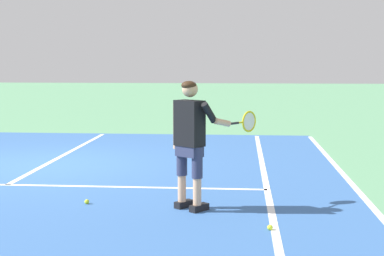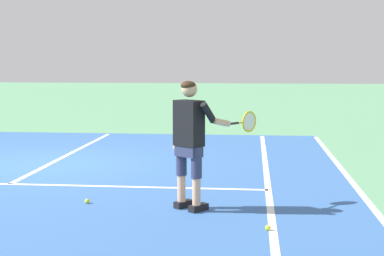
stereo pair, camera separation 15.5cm
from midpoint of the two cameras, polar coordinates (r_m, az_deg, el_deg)
The scene contains 9 objects.
ground_plane at distance 11.48m, azimuth -14.49°, elevation -3.50°, with size 80.00×80.00×0.00m, color #609E70.
court_inner_surface at distance 10.85m, azimuth -15.68°, elevation -4.11°, with size 10.98×10.93×0.00m, color #3866A8.
line_service at distance 9.82m, azimuth -18.00°, elevation -5.29°, with size 8.23×0.10×0.01m, color white.
line_centre_service at distance 12.78m, azimuth -12.44°, elevation -2.41°, with size 0.10×6.40×0.01m, color white.
line_singles_right at distance 10.18m, azimuth 6.65°, elevation -4.60°, with size 0.10×10.53×0.01m, color white.
line_doubles_right at distance 10.31m, azimuth 14.33°, elevation -4.62°, with size 0.10×10.53×0.01m, color white.
tennis_player at distance 7.66m, azimuth -0.65°, elevation -0.78°, with size 1.12×0.82×1.71m.
tennis_ball_near_feet at distance 8.27m, azimuth -10.76°, elevation -7.09°, with size 0.07×0.07×0.07m, color #CCE02D.
tennis_ball_by_baseline at distance 6.97m, azimuth 6.99°, elevation -9.62°, with size 0.07×0.07×0.07m, color #CCE02D.
Camera 1 is at (3.71, -10.66, 1.98)m, focal length 54.61 mm.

